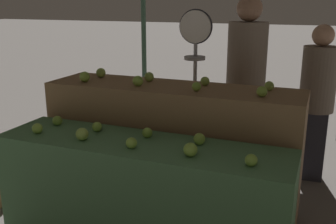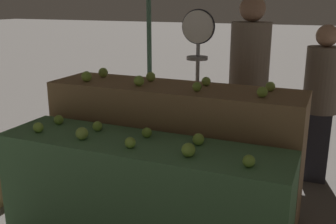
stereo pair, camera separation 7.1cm
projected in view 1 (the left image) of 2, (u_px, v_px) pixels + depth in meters
The scene contains 22 objects.
display_counter_front at pixel (141, 196), 2.81m from camera, with size 2.08×0.55×0.81m, color #4C7A4C.
display_counter_back at pixel (172, 150), 3.31m from camera, with size 2.08×0.55×1.09m, color olive.
apple_front_0 at pixel (37, 128), 2.88m from camera, with size 0.08×0.08×0.08m, color #84AD3D.
apple_front_1 at pixel (82, 134), 2.74m from camera, with size 0.09×0.09×0.09m, color #8EB247.
apple_front_2 at pixel (131, 143), 2.59m from camera, with size 0.07×0.07×0.07m, color #84AD3D.
apple_front_3 at pixel (190, 150), 2.45m from camera, with size 0.09×0.09×0.09m, color #84AD3D.
apple_front_4 at pixel (251, 160), 2.30m from camera, with size 0.08×0.08×0.08m, color #7AA338.
apple_front_5 at pixel (57, 121), 3.07m from camera, with size 0.08×0.08×0.08m, color #7AA338.
apple_front_6 at pixel (97, 127), 2.92m from camera, with size 0.07×0.07×0.07m, color #84AD3D.
apple_front_7 at pixel (147, 133), 2.79m from camera, with size 0.07×0.07×0.07m, color #7AA338.
apple_front_8 at pixel (199, 139), 2.65m from camera, with size 0.08×0.08×0.08m, color #84AD3D.
apple_back_0 at pixel (85, 77), 3.31m from camera, with size 0.09×0.09×0.09m, color #84AD3D.
apple_back_1 at pixel (138, 81), 3.14m from camera, with size 0.09×0.09×0.09m, color #84AD3D.
apple_back_2 at pixel (196, 87), 2.97m from camera, with size 0.07×0.07×0.07m, color #7AA338.
apple_back_3 at pixel (262, 92), 2.79m from camera, with size 0.08×0.08×0.08m, color #7AA338.
apple_back_4 at pixel (101, 73), 3.51m from camera, with size 0.09×0.09×0.09m, color #8EB247.
apple_back_5 at pixel (149, 77), 3.33m from camera, with size 0.08×0.08×0.08m, color #8EB247.
apple_back_6 at pixel (205, 81), 3.16m from camera, with size 0.07×0.07×0.07m, color #8EB247.
apple_back_7 at pixel (269, 86), 2.98m from camera, with size 0.07×0.07×0.07m, color #8EB247.
produce_scale at pixel (195, 57), 3.69m from camera, with size 0.32×0.20×1.69m.
person_vendor_at_scale at pixel (246, 78), 3.77m from camera, with size 0.43×0.43×1.81m.
person_customer_left at pixel (317, 93), 3.80m from camera, with size 0.34×0.34×1.55m.
Camera 1 is at (1.12, -2.29, 1.75)m, focal length 42.00 mm.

